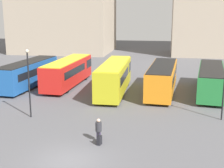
# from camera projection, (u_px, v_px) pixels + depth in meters

# --- Properties ---
(ground_plane) EXTENTS (160.00, 160.00, 0.00)m
(ground_plane) POSITION_uv_depth(u_px,v_px,m) (69.00, 160.00, 18.53)
(ground_plane) COLOR #56565B
(bus_0) EXTENTS (3.33, 10.95, 2.99)m
(bus_0) POSITION_uv_depth(u_px,v_px,m) (29.00, 73.00, 36.60)
(bus_0) COLOR #1E56A3
(bus_0) RESTS_ON ground_plane
(bus_1) EXTENTS (3.02, 11.23, 3.10)m
(bus_1) POSITION_uv_depth(u_px,v_px,m) (68.00, 71.00, 37.18)
(bus_1) COLOR red
(bus_1) RESTS_ON ground_plane
(bus_2) EXTENTS (2.70, 11.13, 3.31)m
(bus_2) POSITION_uv_depth(u_px,v_px,m) (114.00, 76.00, 33.78)
(bus_2) COLOR gold
(bus_2) RESTS_ON ground_plane
(bus_3) EXTENTS (3.32, 11.12, 3.06)m
(bus_3) POSITION_uv_depth(u_px,v_px,m) (162.00, 78.00, 33.77)
(bus_3) COLOR orange
(bus_3) RESTS_ON ground_plane
(bus_4) EXTENTS (4.01, 11.94, 2.84)m
(bus_4) POSITION_uv_depth(u_px,v_px,m) (211.00, 79.00, 33.70)
(bus_4) COLOR #237A38
(bus_4) RESTS_ON ground_plane
(traveler) EXTENTS (0.50, 0.50, 1.64)m
(traveler) POSITION_uv_depth(u_px,v_px,m) (99.00, 128.00, 21.01)
(traveler) COLOR #382D4C
(traveler) RESTS_ON ground_plane
(suitcase) EXTENTS (0.31, 0.45, 0.88)m
(suitcase) POSITION_uv_depth(u_px,v_px,m) (99.00, 140.00, 20.66)
(suitcase) COLOR black
(suitcase) RESTS_ON ground_plane
(lamp_post_1) EXTENTS (0.28, 0.28, 5.70)m
(lamp_post_1) POSITION_uv_depth(u_px,v_px,m) (29.00, 78.00, 25.44)
(lamp_post_1) COLOR black
(lamp_post_1) RESTS_ON ground_plane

